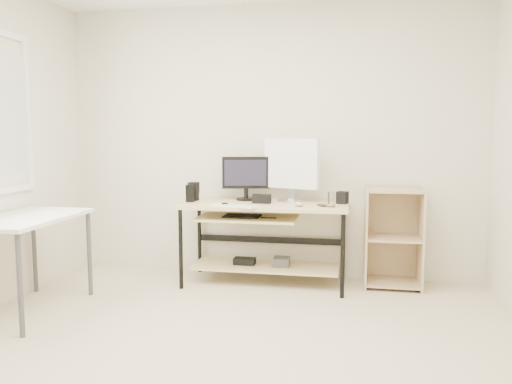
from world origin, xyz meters
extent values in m
cube|color=beige|center=(0.00, 0.00, -0.01)|extent=(4.00, 4.00, 0.01)
cube|color=beige|center=(0.00, 2.00, 1.30)|extent=(4.00, 0.01, 2.60)
cube|color=beige|center=(0.00, 1.66, 0.73)|extent=(1.50, 0.65, 0.03)
cube|color=beige|center=(-0.15, 1.60, 0.62)|extent=(0.90, 0.49, 0.02)
cube|color=beige|center=(0.00, 1.71, 0.15)|extent=(1.35, 0.46, 0.02)
cube|color=black|center=(-0.20, 1.60, 0.64)|extent=(0.33, 0.22, 0.01)
cylinder|color=black|center=(0.05, 1.55, 0.64)|extent=(0.14, 0.01, 0.01)
cube|color=#424245|center=(0.15, 1.71, 0.20)|extent=(0.15, 0.15, 0.08)
cube|color=black|center=(-0.20, 1.71, 0.19)|extent=(0.20, 0.12, 0.06)
cylinder|color=black|center=(-0.71, 1.37, 0.36)|extent=(0.04, 0.04, 0.72)
cylinder|color=black|center=(-0.71, 1.94, 0.36)|extent=(0.04, 0.04, 0.72)
cylinder|color=black|center=(0.71, 1.37, 0.36)|extent=(0.04, 0.04, 0.72)
cylinder|color=black|center=(0.71, 1.94, 0.36)|extent=(0.04, 0.04, 0.72)
cube|color=white|center=(-1.68, 0.60, 0.73)|extent=(0.60, 1.00, 0.03)
cylinder|color=#424245|center=(-1.94, 1.06, 0.36)|extent=(0.04, 0.04, 0.72)
cylinder|color=#424245|center=(-1.42, 0.14, 0.36)|extent=(0.04, 0.04, 0.72)
cylinder|color=#424245|center=(-1.42, 1.06, 0.36)|extent=(0.04, 0.04, 0.72)
cube|color=tan|center=(0.91, 1.78, 0.45)|extent=(0.02, 0.40, 0.90)
cube|color=tan|center=(1.39, 1.78, 0.45)|extent=(0.02, 0.40, 0.90)
cube|color=tan|center=(1.15, 1.97, 0.45)|extent=(0.50, 0.02, 0.90)
cube|color=tan|center=(1.15, 1.78, 0.04)|extent=(0.46, 0.38, 0.02)
cube|color=tan|center=(1.15, 1.78, 0.45)|extent=(0.46, 0.38, 0.02)
cube|color=tan|center=(1.15, 1.78, 0.88)|extent=(0.46, 0.38, 0.02)
cylinder|color=black|center=(-0.21, 1.85, 0.76)|extent=(0.19, 0.19, 0.02)
cylinder|color=black|center=(-0.21, 1.85, 0.82)|extent=(0.04, 0.04, 0.09)
cube|color=black|center=(-0.21, 1.85, 1.01)|extent=(0.45, 0.15, 0.30)
cube|color=black|center=(-0.21, 1.82, 1.01)|extent=(0.38, 0.09, 0.24)
cube|color=silver|center=(0.22, 1.81, 0.76)|extent=(0.20, 0.18, 0.02)
cylinder|color=silver|center=(0.22, 1.81, 0.82)|extent=(0.05, 0.05, 0.11)
cube|color=white|center=(0.22, 1.81, 1.11)|extent=(0.53, 0.25, 0.46)
cube|color=#562BBE|center=(0.22, 1.78, 1.11)|extent=(0.43, 0.18, 0.37)
cube|color=white|center=(-0.22, 1.41, 0.76)|extent=(0.43, 0.28, 0.01)
ellipsoid|color=#AFAFB4|center=(0.33, 1.53, 0.77)|extent=(0.10, 0.13, 0.04)
cube|color=black|center=(-0.03, 1.66, 0.79)|extent=(0.17, 0.09, 0.08)
cube|color=black|center=(-0.70, 1.73, 0.78)|extent=(0.09, 0.09, 0.07)
cube|color=black|center=(-0.70, 1.73, 0.87)|extent=(0.10, 0.10, 0.10)
cube|color=black|center=(0.69, 1.77, 0.81)|extent=(0.12, 0.12, 0.11)
cube|color=black|center=(-0.70, 1.62, 0.83)|extent=(0.09, 0.07, 0.16)
cylinder|color=black|center=(-0.33, 1.45, 0.76)|extent=(0.06, 0.06, 0.02)
cube|color=black|center=(0.53, 1.59, 0.75)|extent=(0.11, 0.14, 0.01)
cylinder|color=#976A44|center=(0.60, 1.52, 0.75)|extent=(0.10, 0.10, 0.01)
cylinder|color=white|center=(0.60, 1.52, 0.82)|extent=(0.08, 0.08, 0.13)
camera|label=1|loc=(0.73, -2.78, 1.37)|focal=35.00mm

